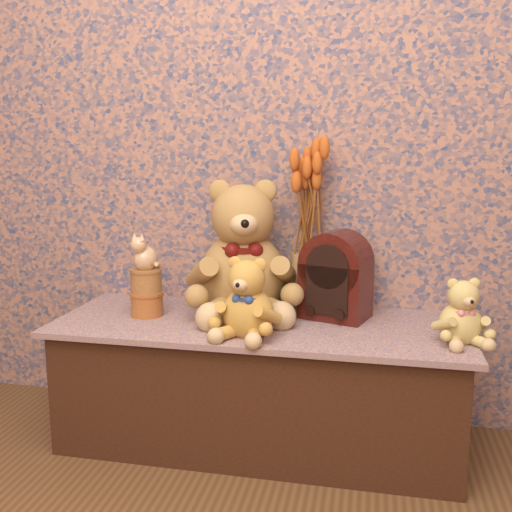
{
  "coord_description": "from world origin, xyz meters",
  "views": [
    {
      "loc": [
        0.38,
        -0.64,
        1.03
      ],
      "look_at": [
        0.0,
        1.18,
        0.69
      ],
      "focal_mm": 40.17,
      "sensor_mm": 36.0,
      "label": 1
    }
  ],
  "objects_px": {
    "cathedral_radio": "(336,275)",
    "biscuit_tin_lower": "(147,304)",
    "teddy_medium": "(248,293)",
    "teddy_small": "(461,308)",
    "teddy_large": "(243,242)",
    "ceramic_vase": "(308,282)",
    "cat_figurine": "(145,251)"
  },
  "relations": [
    {
      "from": "teddy_large",
      "to": "ceramic_vase",
      "type": "xyz_separation_m",
      "value": [
        0.23,
        0.07,
        -0.15
      ]
    },
    {
      "from": "teddy_small",
      "to": "cat_figurine",
      "type": "bearing_deg",
      "value": 159.22
    },
    {
      "from": "teddy_small",
      "to": "ceramic_vase",
      "type": "xyz_separation_m",
      "value": [
        -0.5,
        0.27,
        -0.0
      ]
    },
    {
      "from": "teddy_large",
      "to": "ceramic_vase",
      "type": "relative_size",
      "value": 2.46
    },
    {
      "from": "cathedral_radio",
      "to": "biscuit_tin_lower",
      "type": "distance_m",
      "value": 0.68
    },
    {
      "from": "cathedral_radio",
      "to": "cat_figurine",
      "type": "xyz_separation_m",
      "value": [
        -0.66,
        -0.11,
        0.08
      ]
    },
    {
      "from": "teddy_small",
      "to": "biscuit_tin_lower",
      "type": "relative_size",
      "value": 1.89
    },
    {
      "from": "cathedral_radio",
      "to": "biscuit_tin_lower",
      "type": "relative_size",
      "value": 2.69
    },
    {
      "from": "teddy_large",
      "to": "teddy_medium",
      "type": "relative_size",
      "value": 1.89
    },
    {
      "from": "teddy_large",
      "to": "cathedral_radio",
      "type": "distance_m",
      "value": 0.35
    },
    {
      "from": "teddy_medium",
      "to": "biscuit_tin_lower",
      "type": "bearing_deg",
      "value": 170.97
    },
    {
      "from": "teddy_medium",
      "to": "cat_figurine",
      "type": "bearing_deg",
      "value": 170.97
    },
    {
      "from": "teddy_large",
      "to": "teddy_small",
      "type": "bearing_deg",
      "value": -30.55
    },
    {
      "from": "teddy_large",
      "to": "teddy_medium",
      "type": "bearing_deg",
      "value": -89.05
    },
    {
      "from": "teddy_medium",
      "to": "cathedral_radio",
      "type": "relative_size",
      "value": 0.88
    },
    {
      "from": "cathedral_radio",
      "to": "cat_figurine",
      "type": "bearing_deg",
      "value": -152.61
    },
    {
      "from": "ceramic_vase",
      "to": "teddy_medium",
      "type": "bearing_deg",
      "value": -114.55
    },
    {
      "from": "teddy_small",
      "to": "cathedral_radio",
      "type": "bearing_deg",
      "value": 137.98
    },
    {
      "from": "biscuit_tin_lower",
      "to": "cat_figurine",
      "type": "height_order",
      "value": "cat_figurine"
    },
    {
      "from": "teddy_large",
      "to": "biscuit_tin_lower",
      "type": "bearing_deg",
      "value": -174.86
    },
    {
      "from": "teddy_medium",
      "to": "teddy_small",
      "type": "distance_m",
      "value": 0.66
    },
    {
      "from": "cathedral_radio",
      "to": "teddy_medium",
      "type": "bearing_deg",
      "value": -117.93
    },
    {
      "from": "cathedral_radio",
      "to": "teddy_small",
      "type": "bearing_deg",
      "value": -7.49
    },
    {
      "from": "ceramic_vase",
      "to": "cat_figurine",
      "type": "distance_m",
      "value": 0.6
    },
    {
      "from": "teddy_large",
      "to": "teddy_medium",
      "type": "distance_m",
      "value": 0.3
    },
    {
      "from": "cat_figurine",
      "to": "ceramic_vase",
      "type": "bearing_deg",
      "value": 38.8
    },
    {
      "from": "teddy_small",
      "to": "cathedral_radio",
      "type": "height_order",
      "value": "cathedral_radio"
    },
    {
      "from": "teddy_large",
      "to": "biscuit_tin_lower",
      "type": "distance_m",
      "value": 0.41
    },
    {
      "from": "biscuit_tin_lower",
      "to": "cat_figurine",
      "type": "relative_size",
      "value": 0.86
    },
    {
      "from": "teddy_large",
      "to": "biscuit_tin_lower",
      "type": "relative_size",
      "value": 4.5
    },
    {
      "from": "cathedral_radio",
      "to": "cat_figurine",
      "type": "relative_size",
      "value": 2.3
    },
    {
      "from": "teddy_small",
      "to": "cathedral_radio",
      "type": "xyz_separation_m",
      "value": [
        -0.4,
        0.19,
        0.05
      ]
    }
  ]
}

